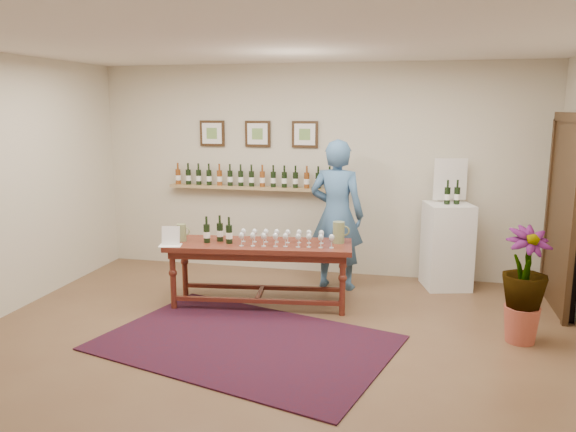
% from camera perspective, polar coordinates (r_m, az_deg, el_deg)
% --- Properties ---
extents(ground, '(6.00, 6.00, 0.00)m').
position_cam_1_polar(ground, '(5.53, -1.89, -12.84)').
color(ground, brown).
rests_on(ground, ground).
extents(room_shell, '(6.00, 6.00, 6.00)m').
position_cam_1_polar(room_shell, '(6.89, 19.46, 1.06)').
color(room_shell, beige).
rests_on(room_shell, ground).
extents(rug, '(3.08, 2.45, 0.01)m').
position_cam_1_polar(rug, '(5.55, -4.33, -12.70)').
color(rug, '#4E0D11').
rests_on(rug, ground).
extents(tasting_table, '(2.13, 0.91, 0.73)m').
position_cam_1_polar(tasting_table, '(6.35, -2.92, -3.71)').
color(tasting_table, '#4E1713').
rests_on(tasting_table, ground).
extents(table_glasses, '(1.18, 0.42, 0.16)m').
position_cam_1_polar(table_glasses, '(6.22, -0.69, -2.21)').
color(table_glasses, silver).
rests_on(table_glasses, tasting_table).
extents(table_bottles, '(0.31, 0.19, 0.32)m').
position_cam_1_polar(table_bottles, '(6.37, -7.04, -1.22)').
color(table_bottles, black).
rests_on(table_bottles, tasting_table).
extents(pitcher_left, '(0.14, 0.14, 0.20)m').
position_cam_1_polar(pitcher_left, '(6.50, -10.76, -1.67)').
color(pitcher_left, olive).
rests_on(pitcher_left, tasting_table).
extents(pitcher_right, '(0.17, 0.17, 0.24)m').
position_cam_1_polar(pitcher_right, '(6.31, 5.16, -1.67)').
color(pitcher_right, olive).
rests_on(pitcher_right, tasting_table).
extents(menu_card, '(0.27, 0.22, 0.22)m').
position_cam_1_polar(menu_card, '(6.31, -11.82, -1.98)').
color(menu_card, white).
rests_on(menu_card, tasting_table).
extents(display_pedestal, '(0.65, 0.65, 1.07)m').
position_cam_1_polar(display_pedestal, '(7.29, 15.84, -2.93)').
color(display_pedestal, white).
rests_on(display_pedestal, ground).
extents(pedestal_bottles, '(0.31, 0.15, 0.30)m').
position_cam_1_polar(pedestal_bottles, '(7.14, 16.35, 2.33)').
color(pedestal_bottles, black).
rests_on(pedestal_bottles, display_pedestal).
extents(info_sign, '(0.41, 0.13, 0.57)m').
position_cam_1_polar(info_sign, '(7.28, 16.16, 3.61)').
color(info_sign, white).
rests_on(info_sign, display_pedestal).
extents(potted_plant, '(0.66, 0.66, 0.98)m').
position_cam_1_polar(potted_plant, '(5.82, 22.87, -6.51)').
color(potted_plant, '#A94B38').
rests_on(potted_plant, ground).
extents(person, '(0.73, 0.53, 1.86)m').
position_cam_1_polar(person, '(6.94, 4.97, 0.12)').
color(person, '#3B628D').
rests_on(person, ground).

